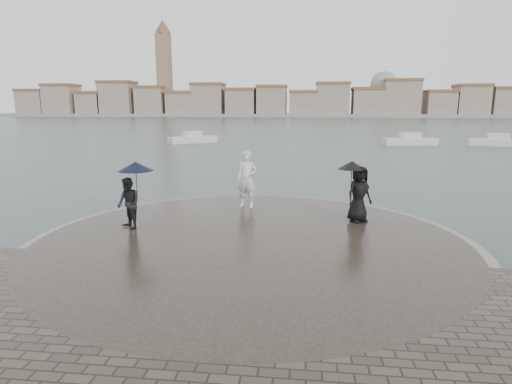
# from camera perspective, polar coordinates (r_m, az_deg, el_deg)

# --- Properties ---
(ground) EXTENTS (400.00, 400.00, 0.00)m
(ground) POSITION_cam_1_polar(r_m,az_deg,el_deg) (8.99, -3.69, -15.21)
(ground) COLOR #2B3835
(ground) RESTS_ON ground
(kerb_ring) EXTENTS (12.50, 12.50, 0.32)m
(kerb_ring) POSITION_cam_1_polar(r_m,az_deg,el_deg) (12.13, -0.72, -7.19)
(kerb_ring) COLOR gray
(kerb_ring) RESTS_ON ground
(quay_tip) EXTENTS (11.90, 11.90, 0.36)m
(quay_tip) POSITION_cam_1_polar(r_m,az_deg,el_deg) (12.12, -0.72, -7.10)
(quay_tip) COLOR #2D261E
(quay_tip) RESTS_ON ground
(statue) EXTENTS (0.83, 0.62, 2.08)m
(statue) POSITION_cam_1_polar(r_m,az_deg,el_deg) (15.65, -1.22, 1.72)
(statue) COLOR silver
(statue) RESTS_ON quay_tip
(visitor_left) EXTENTS (1.27, 1.11, 2.04)m
(visitor_left) POSITION_cam_1_polar(r_m,az_deg,el_deg) (13.39, -16.37, 0.01)
(visitor_left) COLOR black
(visitor_left) RESTS_ON quay_tip
(visitor_right) EXTENTS (1.24, 1.05, 1.95)m
(visitor_right) POSITION_cam_1_polar(r_m,az_deg,el_deg) (14.04, 13.39, 0.47)
(visitor_right) COLOR black
(visitor_right) RESTS_ON quay_tip
(far_skyline) EXTENTS (260.00, 20.00, 37.00)m
(far_skyline) POSITION_cam_1_polar(r_m,az_deg,el_deg) (168.80, 4.12, 11.85)
(far_skyline) COLOR gray
(far_skyline) RESTS_ON ground
(boats) EXTENTS (37.79, 4.81, 1.50)m
(boats) POSITION_cam_1_polar(r_m,az_deg,el_deg) (47.53, 13.99, 6.62)
(boats) COLOR beige
(boats) RESTS_ON ground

